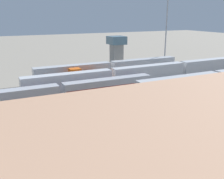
% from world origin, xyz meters
% --- Properties ---
extents(ground_plane, '(400.00, 400.00, 0.00)m').
position_xyz_m(ground_plane, '(0.00, 0.00, 0.00)').
color(ground_plane, gray).
extents(track_bed_0, '(140.00, 2.80, 0.12)m').
position_xyz_m(track_bed_0, '(0.00, -15.00, 0.06)').
color(track_bed_0, '#3D3833').
rests_on(track_bed_0, ground_plane).
extents(track_bed_1, '(140.00, 2.80, 0.12)m').
position_xyz_m(track_bed_1, '(0.00, -10.00, 0.06)').
color(track_bed_1, '#3D3833').
rests_on(track_bed_1, ground_plane).
extents(track_bed_2, '(140.00, 2.80, 0.12)m').
position_xyz_m(track_bed_2, '(0.00, -5.00, 0.06)').
color(track_bed_2, '#4C443D').
rests_on(track_bed_2, ground_plane).
extents(track_bed_3, '(140.00, 2.80, 0.12)m').
position_xyz_m(track_bed_3, '(0.00, 0.00, 0.06)').
color(track_bed_3, '#3D3833').
rests_on(track_bed_3, ground_plane).
extents(track_bed_4, '(140.00, 2.80, 0.12)m').
position_xyz_m(track_bed_4, '(0.00, 5.00, 0.06)').
color(track_bed_4, '#3D3833').
rests_on(track_bed_4, ground_plane).
extents(track_bed_5, '(140.00, 2.80, 0.12)m').
position_xyz_m(track_bed_5, '(0.00, 10.00, 0.06)').
color(track_bed_5, '#4C443D').
rests_on(track_bed_5, ground_plane).
extents(track_bed_6, '(140.00, 2.80, 0.12)m').
position_xyz_m(track_bed_6, '(0.00, 15.00, 0.06)').
color(track_bed_6, '#3D3833').
rests_on(track_bed_6, ground_plane).
extents(train_on_track_5, '(47.20, 3.00, 5.00)m').
position_xyz_m(train_on_track_5, '(-24.04, 10.00, 2.62)').
color(train_on_track_5, '#B7BABF').
rests_on(train_on_track_5, ground_plane).
extents(train_on_track_2, '(71.40, 3.00, 5.00)m').
position_xyz_m(train_on_track_2, '(-13.21, -5.00, 2.62)').
color(train_on_track_2, silver).
rests_on(train_on_track_2, ground_plane).
extents(train_on_track_0, '(47.20, 3.06, 5.00)m').
position_xyz_m(train_on_track_0, '(-5.77, -15.00, 2.58)').
color(train_on_track_0, '#B7BABF').
rests_on(train_on_track_0, ground_plane).
extents(train_on_track_1, '(10.00, 3.00, 5.00)m').
position_xyz_m(train_on_track_1, '(4.80, -10.00, 2.16)').
color(train_on_track_1, '#D85914').
rests_on(train_on_track_1, ground_plane).
extents(train_on_track_3, '(47.20, 3.06, 3.80)m').
position_xyz_m(train_on_track_3, '(14.27, 0.00, 2.03)').
color(train_on_track_3, '#A8AAB2').
rests_on(train_on_track_3, ground_plane).
extents(light_mast_0, '(2.80, 0.70, 27.09)m').
position_xyz_m(light_mast_0, '(-29.25, -18.94, 17.27)').
color(light_mast_0, '#9EA0A5').
rests_on(light_mast_0, ground_plane).
extents(maintenance_shed, '(47.31, 21.42, 10.05)m').
position_xyz_m(maintenance_shed, '(6.71, 37.41, 5.03)').
color(maintenance_shed, tan).
rests_on(maintenance_shed, ground_plane).
extents(control_tower, '(6.00, 6.00, 11.30)m').
position_xyz_m(control_tower, '(-16.19, -31.67, 6.68)').
color(control_tower, gray).
rests_on(control_tower, ground_plane).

